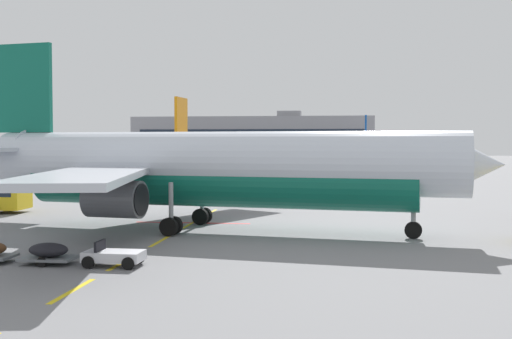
{
  "coord_description": "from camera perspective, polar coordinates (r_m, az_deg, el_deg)",
  "views": [
    {
      "loc": [
        27.75,
        -19.94,
        5.57
      ],
      "look_at": [
        22.07,
        24.53,
        3.58
      ],
      "focal_mm": 44.03,
      "sensor_mm": 36.0,
      "label": 1
    }
  ],
  "objects": [
    {
      "name": "baggage_train",
      "position": [
        30.9,
        -20.8,
        -7.0
      ],
      "size": [
        11.62,
        1.69,
        1.14
      ],
      "color": "silver",
      "rests_on": "ground"
    },
    {
      "name": "airliner_far_center",
      "position": [
        117.51,
        9.99,
        1.36
      ],
      "size": [
        28.28,
        28.46,
        9.98
      ],
      "color": "white",
      "rests_on": "ground"
    },
    {
      "name": "ground",
      "position": [
        61.43,
        18.77,
        -2.8
      ],
      "size": [
        400.0,
        400.0,
        0.0
      ],
      "primitive_type": "plane",
      "color": "slate"
    },
    {
      "name": "terminal_satellite",
      "position": [
        163.09,
        -0.12,
        2.67
      ],
      "size": [
        60.42,
        18.77,
        13.45
      ],
      "color": "gray",
      "rests_on": "ground"
    },
    {
      "name": "airliner_foreground",
      "position": [
        39.33,
        -4.34,
        0.17
      ],
      "size": [
        34.78,
        34.25,
        12.2
      ],
      "color": "silver",
      "rests_on": "ground"
    },
    {
      "name": "apron_paint_markings",
      "position": [
        59.37,
        -2.21,
        -2.84
      ],
      "size": [
        8.0,
        98.9,
        0.01
      ],
      "color": "yellow",
      "rests_on": "ground"
    },
    {
      "name": "airliner_mid_left",
      "position": [
        82.14,
        -4.29,
        1.02
      ],
      "size": [
        29.8,
        30.02,
        10.52
      ],
      "color": "white",
      "rests_on": "ground"
    }
  ]
}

